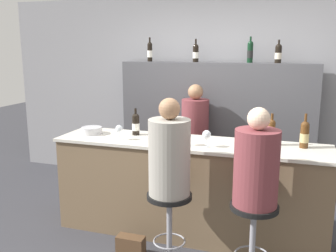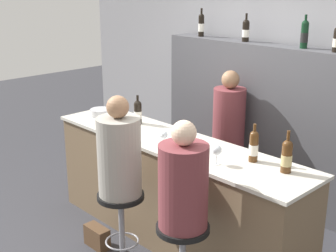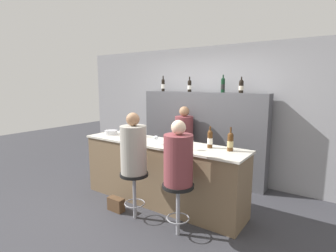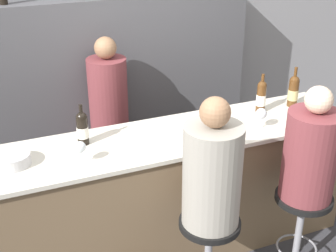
{
  "view_description": "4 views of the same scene",
  "coord_description": "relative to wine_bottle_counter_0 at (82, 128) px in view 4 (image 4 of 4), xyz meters",
  "views": [
    {
      "loc": [
        0.92,
        -3.2,
        1.91
      ],
      "look_at": [
        -0.22,
        0.29,
        1.14
      ],
      "focal_mm": 40.0,
      "sensor_mm": 36.0,
      "label": 1
    },
    {
      "loc": [
        2.8,
        -2.46,
        2.38
      ],
      "look_at": [
        0.03,
        0.2,
        1.16
      ],
      "focal_mm": 50.0,
      "sensor_mm": 36.0,
      "label": 2
    },
    {
      "loc": [
        2.34,
        -2.88,
        1.89
      ],
      "look_at": [
        0.17,
        0.26,
        1.26
      ],
      "focal_mm": 28.0,
      "sensor_mm": 36.0,
      "label": 3
    },
    {
      "loc": [
        -1.17,
        -2.41,
        2.49
      ],
      "look_at": [
        -0.07,
        0.24,
        1.09
      ],
      "focal_mm": 50.0,
      "sensor_mm": 36.0,
      "label": 4
    }
  ],
  "objects": [
    {
      "name": "bar_counter",
      "position": [
        0.62,
        -0.11,
        -0.61
      ],
      "size": [
        2.73,
        0.64,
        0.99
      ],
      "color": "brown",
      "rests_on": "ground_plane"
    },
    {
      "name": "wall_back",
      "position": [
        0.62,
        1.47,
        0.19
      ],
      "size": [
        6.4,
        0.05,
        2.6
      ],
      "color": "gray",
      "rests_on": "ground_plane"
    },
    {
      "name": "wine_glass_1",
      "position": [
        0.64,
        -0.26,
        -0.03
      ],
      "size": [
        0.07,
        0.07,
        0.13
      ],
      "color": "silver",
      "rests_on": "bar_counter"
    },
    {
      "name": "guest_seated_right",
      "position": [
        1.33,
        -0.72,
        -0.1
      ],
      "size": [
        0.36,
        0.36,
        0.8
      ],
      "color": "brown",
      "rests_on": "bar_stool_right"
    },
    {
      "name": "wine_glass_0",
      "position": [
        -0.07,
        -0.26,
        -0.01
      ],
      "size": [
        0.07,
        0.07,
        0.15
      ],
      "color": "silver",
      "rests_on": "bar_counter"
    },
    {
      "name": "bar_stool_right",
      "position": [
        1.33,
        -0.72,
        -0.58
      ],
      "size": [
        0.39,
        0.39,
        0.67
      ],
      "color": "gray",
      "rests_on": "ground_plane"
    },
    {
      "name": "wine_bottle_counter_1",
      "position": [
        1.4,
        -0.0,
        0.01
      ],
      "size": [
        0.07,
        0.07,
        0.31
      ],
      "color": "#4C2D14",
      "rests_on": "bar_counter"
    },
    {
      "name": "wine_bottle_counter_2",
      "position": [
        1.7,
        0.0,
        0.01
      ],
      "size": [
        0.08,
        0.08,
        0.33
      ],
      "color": "#4C2D14",
      "rests_on": "bar_counter"
    },
    {
      "name": "metal_bowl",
      "position": [
        -0.47,
        -0.11,
        -0.08
      ],
      "size": [
        0.22,
        0.22,
        0.07
      ],
      "color": "#B7B7BC",
      "rests_on": "bar_counter"
    },
    {
      "name": "bar_stool_left",
      "position": [
        0.61,
        -0.72,
        -0.58
      ],
      "size": [
        0.39,
        0.39,
        0.67
      ],
      "color": "gray",
      "rests_on": "ground_plane"
    },
    {
      "name": "bartender",
      "position": [
        0.43,
        0.91,
        -0.44
      ],
      "size": [
        0.35,
        0.35,
        1.46
      ],
      "color": "brown",
      "rests_on": "ground_plane"
    },
    {
      "name": "wine_glass_3",
      "position": [
        1.24,
        -0.26,
        -0.01
      ],
      "size": [
        0.08,
        0.08,
        0.16
      ],
      "color": "silver",
      "rests_on": "bar_counter"
    },
    {
      "name": "back_bar_cabinet",
      "position": [
        0.62,
        1.25,
        -0.25
      ],
      "size": [
        2.56,
        0.28,
        1.72
      ],
      "color": "#4C4C51",
      "rests_on": "ground_plane"
    },
    {
      "name": "wine_glass_2",
      "position": [
        0.83,
        -0.26,
        -0.0
      ],
      "size": [
        0.08,
        0.08,
        0.16
      ],
      "color": "silver",
      "rests_on": "bar_counter"
    },
    {
      "name": "guest_seated_left",
      "position": [
        0.61,
        -0.72,
        -0.08
      ],
      "size": [
        0.36,
        0.36,
        0.84
      ],
      "color": "gray",
      "rests_on": "bar_stool_left"
    },
    {
      "name": "wine_bottle_counter_0",
      "position": [
        0.0,
        0.0,
        0.0
      ],
      "size": [
        0.08,
        0.08,
        0.29
      ],
      "color": "black",
      "rests_on": "bar_counter"
    }
  ]
}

